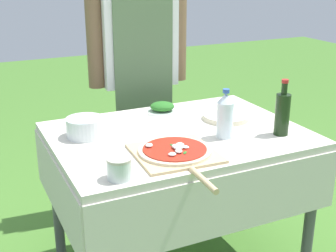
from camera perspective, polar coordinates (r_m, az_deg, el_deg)
name	(u,v)px	position (r m, az deg, el deg)	size (l,w,h in m)	color
prep_table	(178,153)	(2.29, 1.22, -3.28)	(1.21, 0.89, 0.79)	beige
person_cook	(139,60)	(2.91, -3.60, 8.04)	(0.63, 0.23, 1.68)	#333D56
pizza_on_peel	(176,152)	(1.98, 0.94, -3.24)	(0.35, 0.56, 0.05)	#D1B27F
oil_bottle	(282,113)	(2.25, 13.77, 1.55)	(0.07, 0.07, 0.27)	black
water_bottle	(225,115)	(2.16, 6.97, 1.33)	(0.08, 0.08, 0.23)	silver
herb_container	(162,107)	(2.54, -0.71, 2.32)	(0.19, 0.18, 0.06)	silver
mixing_tub	(85,127)	(2.21, -10.06, -0.15)	(0.18, 0.18, 0.09)	silver
plate_stack	(226,117)	(2.44, 7.07, 1.11)	(0.24, 0.24, 0.02)	beige
sauce_jar	(119,170)	(1.78, -5.97, -5.33)	(0.10, 0.10, 0.08)	silver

